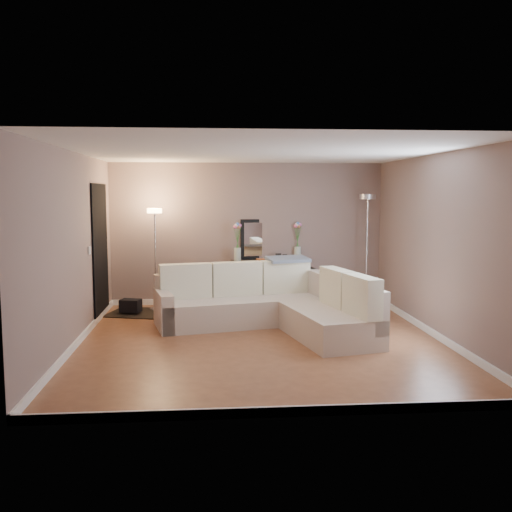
{
  "coord_description": "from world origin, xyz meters",
  "views": [
    {
      "loc": [
        -0.71,
        -7.74,
        2.04
      ],
      "look_at": [
        0.0,
        0.8,
        1.1
      ],
      "focal_mm": 40.0,
      "sensor_mm": 36.0,
      "label": 1
    }
  ],
  "objects": [
    {
      "name": "throw_blanket",
      "position": [
        0.58,
        1.51,
        0.97
      ],
      "size": [
        0.76,
        0.56,
        0.09
      ],
      "primitive_type": "cube",
      "rotation": [
        0.1,
        0.0,
        0.27
      ],
      "color": "slate",
      "rests_on": "sectional_sofa"
    },
    {
      "name": "black_bag",
      "position": [
        -2.04,
        1.91,
        0.15
      ],
      "size": [
        0.38,
        0.31,
        0.21
      ],
      "primitive_type": "cube",
      "rotation": [
        0.0,
        0.0,
        -0.27
      ],
      "color": "black",
      "rests_on": "charcoal_rug"
    },
    {
      "name": "wall_left",
      "position": [
        -2.51,
        0.0,
        1.3
      ],
      "size": [
        0.02,
        5.5,
        2.6
      ],
      "primitive_type": "cube",
      "color": "gray",
      "rests_on": "ground"
    },
    {
      "name": "wall_right",
      "position": [
        2.51,
        0.0,
        1.3
      ],
      "size": [
        0.02,
        5.5,
        2.6
      ],
      "primitive_type": "cube",
      "color": "gray",
      "rests_on": "ground"
    },
    {
      "name": "table_decor",
      "position": [
        0.37,
        2.58,
        0.85
      ],
      "size": [
        0.57,
        0.15,
        0.13
      ],
      "color": "#D66025",
      "rests_on": "console_table"
    },
    {
      "name": "floor",
      "position": [
        0.0,
        0.0,
        -0.01
      ],
      "size": [
        5.0,
        5.5,
        0.01
      ],
      "primitive_type": "cube",
      "color": "brown",
      "rests_on": "ground"
    },
    {
      "name": "baseboard_back",
      "position": [
        0.0,
        2.73,
        0.05
      ],
      "size": [
        5.0,
        0.03,
        0.1
      ],
      "primitive_type": "cube",
      "color": "white",
      "rests_on": "ground"
    },
    {
      "name": "charcoal_rug",
      "position": [
        -1.83,
        1.96,
        0.01
      ],
      "size": [
        1.35,
        1.15,
        0.02
      ],
      "primitive_type": "cube",
      "rotation": [
        0.0,
        0.0,
        -0.27
      ],
      "color": "black",
      "rests_on": "floor"
    },
    {
      "name": "sectional_sofa",
      "position": [
        0.26,
        0.75,
        0.35
      ],
      "size": [
        3.2,
        2.73,
        0.95
      ],
      "color": "beige",
      "rests_on": "floor"
    },
    {
      "name": "wall_front",
      "position": [
        0.0,
        -2.76,
        1.3
      ],
      "size": [
        5.0,
        0.02,
        2.6
      ],
      "primitive_type": "cube",
      "color": "gray",
      "rests_on": "ground"
    },
    {
      "name": "flower_vase_right",
      "position": [
        0.93,
        2.69,
        1.11
      ],
      "size": [
        0.16,
        0.14,
        0.71
      ],
      "color": "silver",
      "rests_on": "console_table"
    },
    {
      "name": "baseboard_front",
      "position": [
        0.0,
        -2.73,
        0.05
      ],
      "size": [
        5.0,
        0.03,
        0.1
      ],
      "primitive_type": "cube",
      "color": "white",
      "rests_on": "ground"
    },
    {
      "name": "flower_vase_left",
      "position": [
        -0.19,
        2.54,
        1.11
      ],
      "size": [
        0.16,
        0.14,
        0.71
      ],
      "color": "silver",
      "rests_on": "console_table"
    },
    {
      "name": "leaning_mirror",
      "position": [
        0.35,
        2.78,
        1.2
      ],
      "size": [
        0.95,
        0.17,
        0.74
      ],
      "color": "black",
      "rests_on": "console_table"
    },
    {
      "name": "wall_back",
      "position": [
        0.0,
        2.76,
        1.3
      ],
      "size": [
        5.0,
        0.02,
        2.6
      ],
      "primitive_type": "cube",
      "color": "gray",
      "rests_on": "ground"
    },
    {
      "name": "console_table",
      "position": [
        0.29,
        2.6,
        0.47
      ],
      "size": [
        1.38,
        0.54,
        0.83
      ],
      "color": "black",
      "rests_on": "floor"
    },
    {
      "name": "floor_lamp_unlit",
      "position": [
        2.13,
        2.29,
        1.43
      ],
      "size": [
        0.29,
        0.29,
        2.03
      ],
      "color": "silver",
      "rests_on": "floor"
    },
    {
      "name": "doorway",
      "position": [
        -2.48,
        1.7,
        1.1
      ],
      "size": [
        0.02,
        1.2,
        2.2
      ],
      "primitive_type": "cube",
      "color": "black",
      "rests_on": "ground"
    },
    {
      "name": "ceiling",
      "position": [
        0.0,
        0.0,
        2.6
      ],
      "size": [
        5.0,
        5.5,
        0.01
      ],
      "primitive_type": "cube",
      "color": "white",
      "rests_on": "ground"
    },
    {
      "name": "switch_plate",
      "position": [
        -2.48,
        0.85,
        1.2
      ],
      "size": [
        0.02,
        0.08,
        0.12
      ],
      "primitive_type": "cube",
      "color": "white",
      "rests_on": "ground"
    },
    {
      "name": "floor_lamp_lit",
      "position": [
        -1.64,
        2.26,
        1.26
      ],
      "size": [
        0.31,
        0.31,
        1.78
      ],
      "color": "silver",
      "rests_on": "floor"
    },
    {
      "name": "baseboard_left",
      "position": [
        -2.48,
        0.0,
        0.05
      ],
      "size": [
        0.03,
        5.5,
        0.1
      ],
      "primitive_type": "cube",
      "color": "white",
      "rests_on": "ground"
    },
    {
      "name": "baseboard_right",
      "position": [
        2.48,
        0.0,
        0.05
      ],
      "size": [
        0.03,
        5.5,
        0.1
      ],
      "primitive_type": "cube",
      "color": "white",
      "rests_on": "ground"
    }
  ]
}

